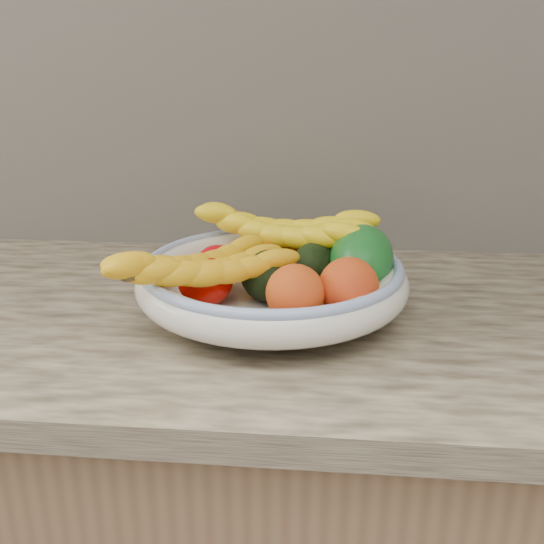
{
  "coord_description": "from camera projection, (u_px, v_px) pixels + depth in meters",
  "views": [
    {
      "loc": [
        0.08,
        0.84,
        1.25
      ],
      "look_at": [
        0.0,
        1.66,
        0.96
      ],
      "focal_mm": 40.0,
      "sensor_mm": 36.0,
      "label": 1
    }
  ],
  "objects": [
    {
      "name": "kitchen_counter",
      "position": [
        273.0,
        534.0,
        1.06
      ],
      "size": [
        2.44,
        0.66,
        1.4
      ],
      "color": "brown",
      "rests_on": "ground"
    },
    {
      "name": "fruit_bowl",
      "position": [
        272.0,
        279.0,
        0.87
      ],
      "size": [
        0.39,
        0.39,
        0.08
      ],
      "color": "silver",
      "rests_on": "kitchen_counter"
    },
    {
      "name": "clementine_back_left",
      "position": [
        263.0,
        254.0,
        0.97
      ],
      "size": [
        0.06,
        0.06,
        0.05
      ],
      "primitive_type": "ellipsoid",
      "rotation": [
        0.0,
        0.0,
        -0.01
      ],
      "color": "#F45205",
      "rests_on": "fruit_bowl"
    },
    {
      "name": "clementine_back_right",
      "position": [
        295.0,
        256.0,
        0.96
      ],
      "size": [
        0.08,
        0.08,
        0.05
      ],
      "primitive_type": "ellipsoid",
      "rotation": [
        0.0,
        0.0,
        -0.4
      ],
      "color": "orange",
      "rests_on": "fruit_bowl"
    },
    {
      "name": "clementine_back_mid",
      "position": [
        265.0,
        260.0,
        0.94
      ],
      "size": [
        0.07,
        0.07,
        0.05
      ],
      "primitive_type": "ellipsoid",
      "rotation": [
        0.0,
        0.0,
        0.38
      ],
      "color": "#FF5905",
      "rests_on": "fruit_bowl"
    },
    {
      "name": "tomato_left",
      "position": [
        218.0,
        265.0,
        0.89
      ],
      "size": [
        0.08,
        0.08,
        0.06
      ],
      "primitive_type": "ellipsoid",
      "rotation": [
        0.0,
        0.0,
        0.17
      ],
      "color": "#BC010D",
      "rests_on": "fruit_bowl"
    },
    {
      "name": "tomato_near_left",
      "position": [
        205.0,
        281.0,
        0.83
      ],
      "size": [
        0.09,
        0.09,
        0.07
      ],
      "primitive_type": "ellipsoid",
      "rotation": [
        0.0,
        0.0,
        0.23
      ],
      "color": "#B90700",
      "rests_on": "fruit_bowl"
    },
    {
      "name": "avocado_center",
      "position": [
        266.0,
        275.0,
        0.85
      ],
      "size": [
        0.1,
        0.12,
        0.07
      ],
      "primitive_type": "ellipsoid",
      "rotation": [
        0.0,
        0.0,
        0.29
      ],
      "color": "black",
      "rests_on": "fruit_bowl"
    },
    {
      "name": "avocado_right",
      "position": [
        314.0,
        264.0,
        0.89
      ],
      "size": [
        0.09,
        0.11,
        0.06
      ],
      "primitive_type": "ellipsoid",
      "rotation": [
        0.0,
        0.0,
        -0.25
      ],
      "color": "black",
      "rests_on": "fruit_bowl"
    },
    {
      "name": "green_mango",
      "position": [
        361.0,
        260.0,
        0.87
      ],
      "size": [
        0.12,
        0.14,
        0.12
      ],
      "primitive_type": "ellipsoid",
      "rotation": [
        0.0,
        0.31,
        0.0
      ],
      "color": "#0F5419",
      "rests_on": "fruit_bowl"
    },
    {
      "name": "peach_front",
      "position": [
        295.0,
        293.0,
        0.78
      ],
      "size": [
        0.08,
        0.08,
        0.08
      ],
      "primitive_type": "ellipsoid",
      "rotation": [
        0.0,
        0.0,
        0.07
      ],
      "color": "orange",
      "rests_on": "fruit_bowl"
    },
    {
      "name": "peach_right",
      "position": [
        349.0,
        287.0,
        0.79
      ],
      "size": [
        0.09,
        0.09,
        0.08
      ],
      "primitive_type": "ellipsoid",
      "rotation": [
        0.0,
        0.0,
        0.1
      ],
      "color": "orange",
      "rests_on": "fruit_bowl"
    },
    {
      "name": "banana_bunch_back",
      "position": [
        281.0,
        235.0,
        0.95
      ],
      "size": [
        0.33,
        0.2,
        0.09
      ],
      "primitive_type": null,
      "rotation": [
        0.0,
        0.0,
        -0.29
      ],
      "color": "yellow",
      "rests_on": "fruit_bowl"
    },
    {
      "name": "banana_bunch_front",
      "position": [
        200.0,
        273.0,
        0.8
      ],
      "size": [
        0.28,
        0.26,
        0.08
      ],
      "primitive_type": null,
      "rotation": [
        0.0,
        0.0,
        0.69
      ],
      "color": "yellow",
      "rests_on": "fruit_bowl"
    }
  ]
}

